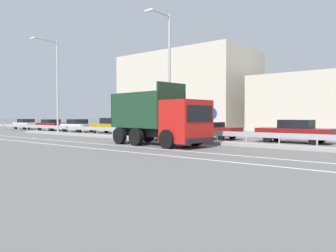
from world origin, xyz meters
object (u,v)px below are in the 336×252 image
at_px(parked_car_4, 150,128).
at_px(parked_car_3, 111,126).
at_px(parked_car_0, 26,124).
at_px(median_road_sign, 212,124).
at_px(street_lamp_2, 168,71).
at_px(parked_car_2, 78,126).
at_px(parked_car_1, 51,125).
at_px(parked_car_6, 294,131).
at_px(street_lamp_1, 55,82).
at_px(dump_truck, 168,123).
at_px(parked_car_5, 210,130).

bearing_deg(parked_car_4, parked_car_3, 87.95).
bearing_deg(parked_car_0, median_road_sign, 83.77).
bearing_deg(street_lamp_2, parked_car_2, 165.04).
relative_size(parked_car_1, parked_car_4, 1.00).
bearing_deg(parked_car_6, median_road_sign, 137.45).
bearing_deg(street_lamp_1, dump_truck, -9.18).
relative_size(parked_car_0, parked_car_3, 0.84).
xyz_separation_m(street_lamp_1, parked_car_3, (2.47, 4.77, -4.28)).
distance_m(parked_car_2, parked_car_4, 11.13).
height_order(street_lamp_1, parked_car_3, street_lamp_1).
bearing_deg(dump_truck, street_lamp_2, -134.95).
bearing_deg(street_lamp_1, street_lamp_2, -0.30).
height_order(parked_car_1, parked_car_2, parked_car_2).
distance_m(parked_car_0, parked_car_3, 16.60).
distance_m(parked_car_1, parked_car_3, 10.58).
bearing_deg(parked_car_1, parked_car_0, -90.11).
bearing_deg(dump_truck, parked_car_1, -100.83).
bearing_deg(parked_car_2, dump_truck, 65.04).
xyz_separation_m(street_lamp_1, parked_car_1, (-8.10, 4.45, -4.35)).
bearing_deg(parked_car_2, median_road_sign, 73.92).
distance_m(dump_truck, parked_car_6, 8.69).
height_order(median_road_sign, parked_car_1, median_road_sign).
xyz_separation_m(dump_truck, parked_car_1, (-24.18, 7.05, -0.66)).
height_order(parked_car_0, parked_car_3, parked_car_3).
bearing_deg(parked_car_0, parked_car_1, 91.68).
relative_size(parked_car_0, parked_car_4, 0.97).
distance_m(dump_truck, street_lamp_1, 16.70).
distance_m(parked_car_5, parked_car_6, 6.29).
bearing_deg(street_lamp_1, parked_car_4, 25.31).
bearing_deg(parked_car_4, median_road_sign, -108.91).
relative_size(median_road_sign, parked_car_2, 0.60).
bearing_deg(median_road_sign, parked_car_0, 172.53).
height_order(parked_car_0, parked_car_2, parked_car_2).
relative_size(dump_truck, parked_car_4, 1.66).
bearing_deg(parked_car_6, street_lamp_1, 102.00).
bearing_deg(parked_car_0, dump_truck, 78.19).
xyz_separation_m(parked_car_2, parked_car_6, (23.68, 0.10, 0.05)).
bearing_deg(parked_car_0, parked_car_6, 91.31).
xyz_separation_m(parked_car_2, parked_car_3, (5.02, 0.42, 0.07)).
distance_m(median_road_sign, parked_car_3, 15.50).
height_order(street_lamp_2, parked_car_5, street_lamp_2).
relative_size(parked_car_4, parked_car_6, 0.86).
height_order(street_lamp_2, parked_car_1, street_lamp_2).
distance_m(street_lamp_1, parked_car_1, 10.22).
distance_m(parked_car_4, parked_car_6, 12.56).
relative_size(street_lamp_2, parked_car_6, 1.85).
xyz_separation_m(median_road_sign, parked_car_6, (3.84, 4.16, -0.52)).
xyz_separation_m(street_lamp_2, parked_car_1, (-22.09, 4.52, -4.18)).
relative_size(median_road_sign, street_lamp_2, 0.27).
distance_m(median_road_sign, street_lamp_1, 17.71).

